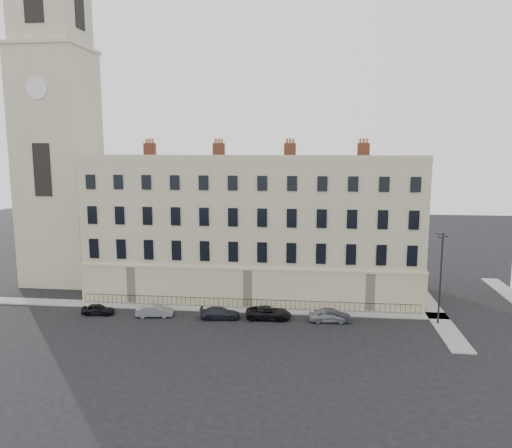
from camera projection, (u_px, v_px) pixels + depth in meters
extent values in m
plane|color=black|center=(304.00, 330.00, 45.76)|extent=(160.00, 160.00, 0.00)
cube|color=#C0B48F|center=(254.00, 227.00, 57.00)|extent=(36.00, 12.00, 15.00)
cube|color=beige|center=(248.00, 289.00, 51.90)|extent=(36.10, 0.18, 4.00)
cube|color=beige|center=(414.00, 278.00, 55.93)|extent=(0.18, 12.10, 4.00)
cube|color=#C0B48F|center=(248.00, 159.00, 50.01)|extent=(36.00, 0.35, 0.80)
cube|color=#C0B48F|center=(418.00, 158.00, 53.84)|extent=(0.35, 12.00, 0.80)
cube|color=brown|center=(150.00, 152.00, 56.94)|extent=(1.30, 0.70, 2.00)
cube|color=brown|center=(219.00, 152.00, 56.08)|extent=(1.30, 0.70, 2.00)
cube|color=brown|center=(290.00, 152.00, 55.23)|extent=(1.30, 0.70, 2.00)
cube|color=brown|center=(363.00, 152.00, 54.37)|extent=(1.30, 0.70, 2.00)
cube|color=#C0B48F|center=(60.00, 168.00, 60.51)|extent=(8.00, 8.00, 28.00)
cube|color=#C0B48F|center=(50.00, 3.00, 57.51)|extent=(7.04, 7.04, 10.00)
cylinder|color=white|center=(37.00, 88.00, 55.10)|extent=(2.40, 0.14, 2.40)
cube|color=gray|center=(208.00, 308.00, 51.73)|extent=(48.00, 2.00, 0.12)
cube|color=gray|center=(430.00, 307.00, 52.21)|extent=(2.00, 24.00, 0.12)
cube|color=black|center=(247.00, 299.00, 51.54)|extent=(35.00, 0.04, 0.04)
cube|color=black|center=(247.00, 308.00, 51.69)|extent=(35.00, 0.04, 0.04)
imported|color=black|center=(98.00, 309.00, 49.85)|extent=(3.28, 1.55, 1.08)
imported|color=gray|center=(155.00, 311.00, 49.28)|extent=(3.74, 1.77, 1.18)
imported|color=black|center=(220.00, 313.00, 48.66)|extent=(4.06, 2.01, 1.14)
imported|color=black|center=(268.00, 313.00, 48.60)|extent=(4.49, 2.19, 1.23)
imported|color=gray|center=(328.00, 316.00, 47.79)|extent=(3.73, 1.68, 1.24)
imported|color=#22242E|center=(332.00, 316.00, 47.87)|extent=(3.60, 1.45, 1.16)
cylinder|color=#27272C|center=(440.00, 279.00, 46.48)|extent=(0.18, 0.18, 8.85)
cylinder|color=#27272C|center=(442.00, 235.00, 45.12)|extent=(0.73, 1.58, 0.11)
cube|color=#27272C|center=(441.00, 237.00, 44.46)|extent=(0.39, 0.59, 0.13)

